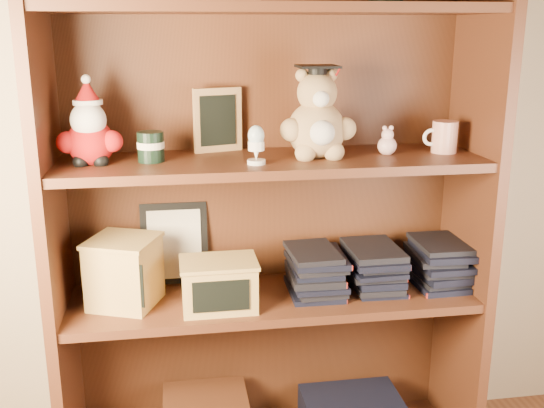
{
  "coord_description": "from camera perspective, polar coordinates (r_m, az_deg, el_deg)",
  "views": [
    {
      "loc": [
        -0.24,
        -0.37,
        1.29
      ],
      "look_at": [
        0.02,
        1.3,
        0.82
      ],
      "focal_mm": 42.0,
      "sensor_mm": 36.0,
      "label": 1
    }
  ],
  "objects": [
    {
      "name": "pink_figurine",
      "position": [
        1.8,
        10.29,
        5.39
      ],
      "size": [
        0.05,
        0.05,
        0.08
      ],
      "color": "beige",
      "rests_on": "shelf_upper"
    },
    {
      "name": "shelf_lower",
      "position": [
        1.85,
        0.0,
        -8.45
      ],
      "size": [
        1.14,
        0.33,
        0.02
      ],
      "color": "#512917",
      "rests_on": "ground"
    },
    {
      "name": "treats_box",
      "position": [
        1.8,
        -13.1,
        -5.89
      ],
      "size": [
        0.23,
        0.23,
        0.19
      ],
      "color": "tan",
      "rests_on": "shelf_lower"
    },
    {
      "name": "book_stack_mid",
      "position": [
        1.89,
        9.1,
        -5.65
      ],
      "size": [
        0.14,
        0.2,
        0.13
      ],
      "color": "black",
      "rests_on": "shelf_lower"
    },
    {
      "name": "pencils_box",
      "position": [
        1.74,
        -4.78,
        -7.15
      ],
      "size": [
        0.21,
        0.15,
        0.14
      ],
      "color": "tan",
      "rests_on": "shelf_lower"
    },
    {
      "name": "book_stack_left",
      "position": [
        1.84,
        3.91,
        -6.01
      ],
      "size": [
        0.14,
        0.2,
        0.13
      ],
      "color": "black",
      "rests_on": "shelf_lower"
    },
    {
      "name": "egg_cup",
      "position": [
        1.63,
        -1.43,
        5.46
      ],
      "size": [
        0.05,
        0.05,
        0.1
      ],
      "color": "white",
      "rests_on": "shelf_upper"
    },
    {
      "name": "santa_plush",
      "position": [
        1.7,
        -16.03,
        6.3
      ],
      "size": [
        0.17,
        0.12,
        0.24
      ],
      "color": "#A50F0F",
      "rests_on": "shelf_upper"
    },
    {
      "name": "certificate_frame",
      "position": [
        1.91,
        -8.73,
        -3.52
      ],
      "size": [
        0.2,
        0.05,
        0.24
      ],
      "color": "black",
      "rests_on": "shelf_lower"
    },
    {
      "name": "grad_teddy_bear",
      "position": [
        1.72,
        4.07,
        7.35
      ],
      "size": [
        0.21,
        0.18,
        0.25
      ],
      "color": "tan",
      "rests_on": "shelf_upper"
    },
    {
      "name": "teacher_mug",
      "position": [
        1.86,
        15.15,
        5.83
      ],
      "size": [
        0.1,
        0.07,
        0.09
      ],
      "color": "silver",
      "rests_on": "shelf_upper"
    },
    {
      "name": "book_stack_right",
      "position": [
        1.96,
        14.68,
        -5.21
      ],
      "size": [
        0.14,
        0.2,
        0.13
      ],
      "color": "black",
      "rests_on": "shelf_lower"
    },
    {
      "name": "bookcase",
      "position": [
        1.81,
        -0.33,
        -0.83
      ],
      "size": [
        1.2,
        0.35,
        1.6
      ],
      "color": "#512917",
      "rests_on": "ground"
    },
    {
      "name": "shelf_upper",
      "position": [
        1.73,
        0.0,
        3.76
      ],
      "size": [
        1.14,
        0.33,
        0.02
      ],
      "color": "#512917",
      "rests_on": "ground"
    },
    {
      "name": "teachers_tin",
      "position": [
        1.7,
        -10.81,
        5.09
      ],
      "size": [
        0.07,
        0.07,
        0.08
      ],
      "color": "black",
      "rests_on": "shelf_upper"
    },
    {
      "name": "chalkboard_plaque",
      "position": [
        1.81,
        -4.89,
        7.42
      ],
      "size": [
        0.14,
        0.1,
        0.18
      ],
      "color": "#9E7547",
      "rests_on": "shelf_upper"
    }
  ]
}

